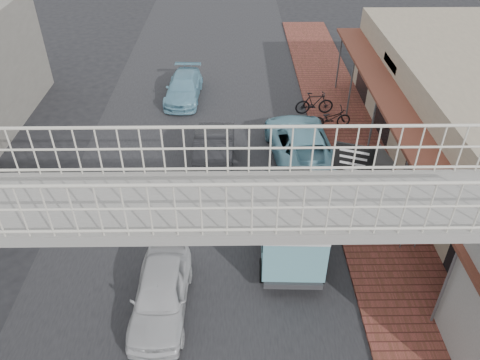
{
  "coord_description": "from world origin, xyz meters",
  "views": [
    {
      "loc": [
        1.47,
        -11.09,
        10.95
      ],
      "look_at": [
        1.63,
        1.35,
        1.8
      ],
      "focal_mm": 35.0,
      "sensor_mm": 36.0,
      "label": 1
    }
  ],
  "objects_px": {
    "motorcycle_far": "(314,103)",
    "dark_sedan": "(214,156)",
    "arrow_sign": "(383,165)",
    "white_hatchback": "(161,293)",
    "street_clock": "(420,188)",
    "angkot_far": "(184,88)",
    "angkot_van": "(290,218)",
    "angkot_curb": "(301,143)",
    "motorcycle_near": "(331,118)"
  },
  "relations": [
    {
      "from": "motorcycle_far",
      "to": "dark_sedan",
      "type": "bearing_deg",
      "value": 130.24
    },
    {
      "from": "motorcycle_far",
      "to": "arrow_sign",
      "type": "xyz_separation_m",
      "value": [
        0.68,
        -8.48,
        2.21
      ]
    },
    {
      "from": "white_hatchback",
      "to": "street_clock",
      "type": "bearing_deg",
      "value": 19.25
    },
    {
      "from": "angkot_far",
      "to": "angkot_van",
      "type": "xyz_separation_m",
      "value": [
        4.33,
        -11.03,
        0.71
      ]
    },
    {
      "from": "dark_sedan",
      "to": "motorcycle_far",
      "type": "height_order",
      "value": "dark_sedan"
    },
    {
      "from": "motorcycle_far",
      "to": "arrow_sign",
      "type": "relative_size",
      "value": 0.54
    },
    {
      "from": "arrow_sign",
      "to": "angkot_curb",
      "type": "bearing_deg",
      "value": 130.92
    },
    {
      "from": "white_hatchback",
      "to": "angkot_van",
      "type": "xyz_separation_m",
      "value": [
        3.84,
        2.38,
        0.66
      ]
    },
    {
      "from": "street_clock",
      "to": "arrow_sign",
      "type": "xyz_separation_m",
      "value": [
        -1.1,
        0.49,
        0.51
      ]
    },
    {
      "from": "motorcycle_near",
      "to": "white_hatchback",
      "type": "bearing_deg",
      "value": 137.12
    },
    {
      "from": "white_hatchback",
      "to": "arrow_sign",
      "type": "xyz_separation_m",
      "value": [
        6.62,
        3.0,
        2.23
      ]
    },
    {
      "from": "angkot_far",
      "to": "arrow_sign",
      "type": "distance_m",
      "value": 12.8
    },
    {
      "from": "angkot_van",
      "to": "motorcycle_far",
      "type": "bearing_deg",
      "value": 78.92
    },
    {
      "from": "motorcycle_far",
      "to": "angkot_curb",
      "type": "bearing_deg",
      "value": 159.14
    },
    {
      "from": "angkot_far",
      "to": "motorcycle_near",
      "type": "relative_size",
      "value": 2.15
    },
    {
      "from": "angkot_van",
      "to": "motorcycle_far",
      "type": "height_order",
      "value": "angkot_van"
    },
    {
      "from": "angkot_far",
      "to": "motorcycle_far",
      "type": "xyz_separation_m",
      "value": [
        6.43,
        -1.92,
        0.06
      ]
    },
    {
      "from": "white_hatchback",
      "to": "dark_sedan",
      "type": "bearing_deg",
      "value": 80.83
    },
    {
      "from": "motorcycle_near",
      "to": "motorcycle_far",
      "type": "xyz_separation_m",
      "value": [
        -0.55,
        1.4,
        0.06
      ]
    },
    {
      "from": "white_hatchback",
      "to": "angkot_van",
      "type": "distance_m",
      "value": 4.56
    },
    {
      "from": "angkot_far",
      "to": "street_clock",
      "type": "distance_m",
      "value": 13.76
    },
    {
      "from": "angkot_van",
      "to": "motorcycle_far",
      "type": "distance_m",
      "value": 9.37
    },
    {
      "from": "white_hatchback",
      "to": "arrow_sign",
      "type": "distance_m",
      "value": 7.6
    },
    {
      "from": "angkot_far",
      "to": "angkot_van",
      "type": "distance_m",
      "value": 11.87
    },
    {
      "from": "dark_sedan",
      "to": "angkot_van",
      "type": "distance_m",
      "value": 5.19
    },
    {
      "from": "motorcycle_far",
      "to": "arrow_sign",
      "type": "bearing_deg",
      "value": -179.91
    },
    {
      "from": "angkot_curb",
      "to": "motorcycle_near",
      "type": "bearing_deg",
      "value": -130.87
    },
    {
      "from": "dark_sedan",
      "to": "angkot_far",
      "type": "height_order",
      "value": "dark_sedan"
    },
    {
      "from": "angkot_far",
      "to": "street_clock",
      "type": "bearing_deg",
      "value": -50.01
    },
    {
      "from": "angkot_far",
      "to": "motorcycle_near",
      "type": "xyz_separation_m",
      "value": [
        6.98,
        -3.32,
        0.01
      ]
    },
    {
      "from": "motorcycle_near",
      "to": "arrow_sign",
      "type": "relative_size",
      "value": 0.56
    },
    {
      "from": "dark_sedan",
      "to": "angkot_curb",
      "type": "distance_m",
      "value": 3.69
    },
    {
      "from": "dark_sedan",
      "to": "angkot_far",
      "type": "distance_m",
      "value": 6.78
    },
    {
      "from": "dark_sedan",
      "to": "street_clock",
      "type": "distance_m",
      "value": 7.96
    },
    {
      "from": "motorcycle_far",
      "to": "arrow_sign",
      "type": "distance_m",
      "value": 8.79
    },
    {
      "from": "arrow_sign",
      "to": "dark_sedan",
      "type": "bearing_deg",
      "value": 164.69
    },
    {
      "from": "street_clock",
      "to": "dark_sedan",
      "type": "bearing_deg",
      "value": 144.0
    },
    {
      "from": "dark_sedan",
      "to": "angkot_far",
      "type": "xyz_separation_m",
      "value": [
        -1.75,
        6.55,
        -0.13
      ]
    },
    {
      "from": "white_hatchback",
      "to": "angkot_curb",
      "type": "bearing_deg",
      "value": 59.25
    },
    {
      "from": "dark_sedan",
      "to": "street_clock",
      "type": "height_order",
      "value": "street_clock"
    },
    {
      "from": "angkot_curb",
      "to": "street_clock",
      "type": "distance_m",
      "value": 6.19
    },
    {
      "from": "angkot_far",
      "to": "street_clock",
      "type": "xyz_separation_m",
      "value": [
        8.21,
        -10.9,
        1.76
      ]
    },
    {
      "from": "motorcycle_far",
      "to": "street_clock",
      "type": "distance_m",
      "value": 9.31
    },
    {
      "from": "angkot_van",
      "to": "street_clock",
      "type": "relative_size",
      "value": 1.56
    },
    {
      "from": "angkot_van",
      "to": "arrow_sign",
      "type": "relative_size",
      "value": 1.24
    },
    {
      "from": "dark_sedan",
      "to": "motorcycle_far",
      "type": "distance_m",
      "value": 6.59
    },
    {
      "from": "angkot_van",
      "to": "arrow_sign",
      "type": "height_order",
      "value": "arrow_sign"
    },
    {
      "from": "angkot_far",
      "to": "angkot_curb",
      "type": "bearing_deg",
      "value": -43.73
    },
    {
      "from": "dark_sedan",
      "to": "motorcycle_near",
      "type": "distance_m",
      "value": 6.15
    },
    {
      "from": "white_hatchback",
      "to": "motorcycle_far",
      "type": "height_order",
      "value": "white_hatchback"
    }
  ]
}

